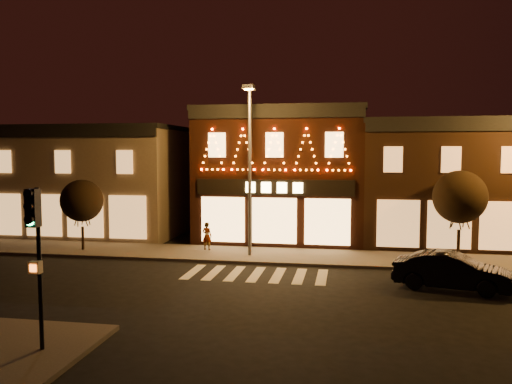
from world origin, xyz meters
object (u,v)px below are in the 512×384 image
(dark_sedan, at_px, (452,271))
(pedestrian, at_px, (207,236))
(streetlamp_mid, at_px, (250,158))
(traffic_signal_near, at_px, (36,237))

(dark_sedan, bearing_deg, pedestrian, 79.22)
(streetlamp_mid, bearing_deg, dark_sedan, -16.68)
(traffic_signal_near, relative_size, dark_sedan, 0.98)
(traffic_signal_near, bearing_deg, streetlamp_mid, 78.44)
(dark_sedan, bearing_deg, streetlamp_mid, 79.19)
(streetlamp_mid, height_order, pedestrian, streetlamp_mid)
(dark_sedan, relative_size, pedestrian, 2.98)
(streetlamp_mid, relative_size, dark_sedan, 1.90)
(traffic_signal_near, bearing_deg, pedestrian, 89.53)
(dark_sedan, distance_m, pedestrian, 13.27)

